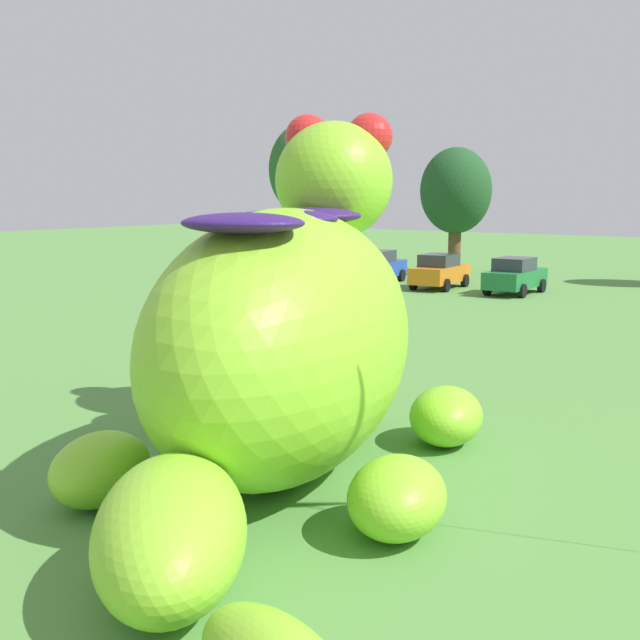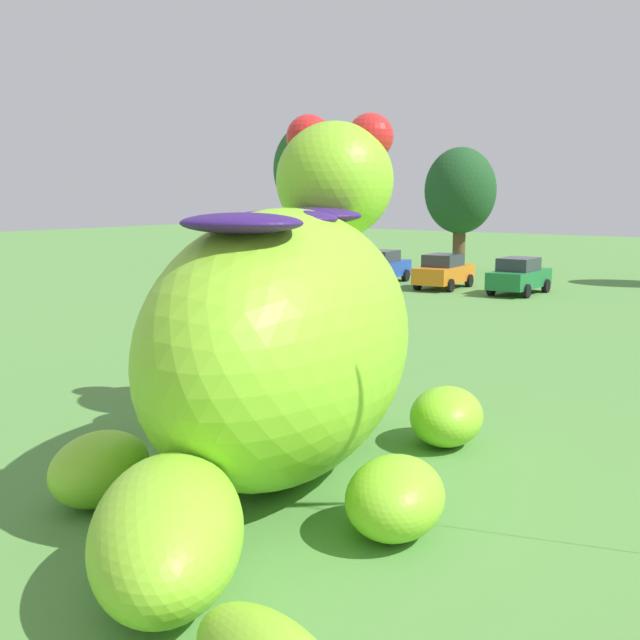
{
  "view_description": "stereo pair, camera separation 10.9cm",
  "coord_description": "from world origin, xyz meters",
  "px_view_note": "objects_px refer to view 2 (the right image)",
  "views": [
    {
      "loc": [
        9.36,
        -9.99,
        4.8
      ],
      "look_at": [
        0.78,
        1.8,
        2.52
      ],
      "focal_mm": 46.3,
      "sensor_mm": 36.0,
      "label": 1
    },
    {
      "loc": [
        9.44,
        -9.92,
        4.8
      ],
      "look_at": [
        0.78,
        1.8,
        2.52
      ],
      "focal_mm": 46.3,
      "sensor_mm": 36.0,
      "label": 2
    }
  ],
  "objects_px": {
    "car_blue": "(381,267)",
    "car_green": "(519,276)",
    "giant_inflatable_creature": "(286,338)",
    "car_orange": "(444,271)"
  },
  "relations": [
    {
      "from": "giant_inflatable_creature",
      "to": "car_orange",
      "type": "height_order",
      "value": "giant_inflatable_creature"
    },
    {
      "from": "car_green",
      "to": "car_blue",
      "type": "bearing_deg",
      "value": 178.28
    },
    {
      "from": "giant_inflatable_creature",
      "to": "car_green",
      "type": "height_order",
      "value": "giant_inflatable_creature"
    },
    {
      "from": "car_blue",
      "to": "car_orange",
      "type": "distance_m",
      "value": 3.9
    },
    {
      "from": "giant_inflatable_creature",
      "to": "car_blue",
      "type": "height_order",
      "value": "giant_inflatable_creature"
    },
    {
      "from": "car_blue",
      "to": "car_orange",
      "type": "bearing_deg",
      "value": -4.99
    },
    {
      "from": "giant_inflatable_creature",
      "to": "car_orange",
      "type": "relative_size",
      "value": 2.62
    },
    {
      "from": "car_blue",
      "to": "car_green",
      "type": "height_order",
      "value": "same"
    },
    {
      "from": "car_orange",
      "to": "car_green",
      "type": "height_order",
      "value": "same"
    },
    {
      "from": "car_blue",
      "to": "car_green",
      "type": "relative_size",
      "value": 1.03
    }
  ]
}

